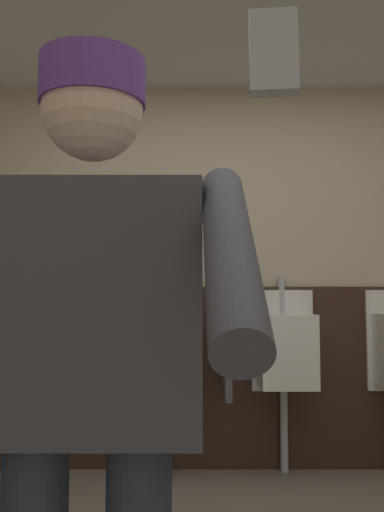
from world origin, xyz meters
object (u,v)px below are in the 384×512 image
urinal_middle (286,349)px  person (88,361)px  urinal_left (166,349)px  cell_phone (274,52)px

urinal_middle → person: bearing=-110.4°
urinal_middle → person: (-0.81, -2.18, 0.20)m
urinal_left → person: size_ratio=0.75×
cell_phone → urinal_middle: bearing=85.5°
urinal_middle → person: person is taller
cell_phone → person: bearing=128.6°
person → cell_phone: size_ratio=14.95×
person → cell_phone: (0.32, -0.50, 0.44)m
urinal_middle → urinal_left: bearing=180.0°
urinal_left → cell_phone: size_ratio=11.27×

